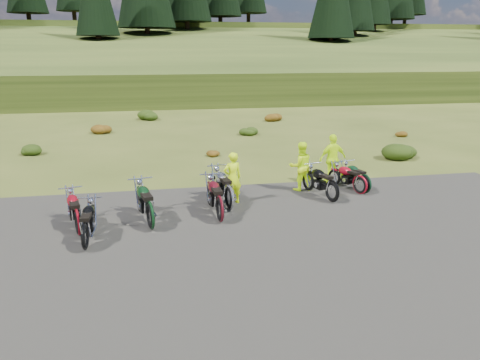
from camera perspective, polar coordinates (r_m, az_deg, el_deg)
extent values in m
plane|color=#3E4A18|center=(13.99, 3.12, -5.24)|extent=(300.00, 300.00, 0.00)
cube|color=black|center=(12.21, 5.39, -8.52)|extent=(20.00, 12.00, 0.04)
cube|color=#283B13|center=(122.81, -9.63, 13.14)|extent=(300.00, 90.00, 9.17)
cylinder|color=black|center=(83.71, -24.32, 17.44)|extent=(0.70, 0.70, 2.20)
cylinder|color=black|center=(88.62, -19.53, 18.25)|extent=(0.70, 0.70, 2.20)
cylinder|color=black|center=(62.94, -16.81, 15.68)|extent=(0.70, 0.70, 2.20)
cylinder|color=black|center=(68.70, -11.20, 16.98)|extent=(0.70, 0.70, 2.20)
cylinder|color=black|center=(74.99, -6.44, 17.95)|extent=(0.70, 0.70, 2.20)
cylinder|color=black|center=(81.70, -2.40, 18.68)|extent=(0.70, 0.70, 2.20)
cylinder|color=black|center=(88.72, 1.04, 19.09)|extent=(0.70, 0.70, 2.20)
cylinder|color=black|center=(66.25, 10.97, 15.84)|extent=(0.70, 0.70, 2.20)
cylinder|color=black|center=(74.13, 13.75, 16.57)|extent=(0.70, 0.70, 2.20)
cylinder|color=black|center=(82.14, 16.01, 17.13)|extent=(0.70, 0.70, 2.20)
cylinder|color=black|center=(90.25, 17.87, 17.57)|extent=(0.70, 0.70, 2.20)
cylinder|color=black|center=(98.44, 19.43, 17.92)|extent=(0.70, 0.70, 2.20)
ellipsoid|color=#1A330C|center=(25.12, -24.28, 3.54)|extent=(1.03, 1.03, 0.61)
ellipsoid|color=#6D300D|center=(29.78, -16.61, 6.13)|extent=(1.30, 1.30, 0.77)
ellipsoid|color=#1A330C|center=(34.87, -11.05, 7.93)|extent=(1.56, 1.56, 0.92)
ellipsoid|color=#6D300D|center=(22.56, -3.49, 3.46)|extent=(0.77, 0.77, 0.45)
ellipsoid|color=#1A330C|center=(28.16, 0.97, 6.10)|extent=(1.03, 1.03, 0.61)
ellipsoid|color=#6D300D|center=(33.91, 3.96, 7.84)|extent=(1.30, 1.30, 0.77)
ellipsoid|color=#1A330C|center=(23.32, 18.98, 3.63)|extent=(1.56, 1.56, 0.92)
ellipsoid|color=#6D300D|center=(29.30, 18.83, 5.49)|extent=(0.77, 0.77, 0.45)
imported|color=#CAF30C|center=(15.39, -0.92, 0.14)|extent=(0.71, 0.56, 1.73)
imported|color=#CAF30C|center=(17.00, 7.38, 1.59)|extent=(0.90, 0.72, 1.78)
imported|color=#CAF30C|center=(18.15, 11.22, 2.48)|extent=(1.16, 0.63, 1.88)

